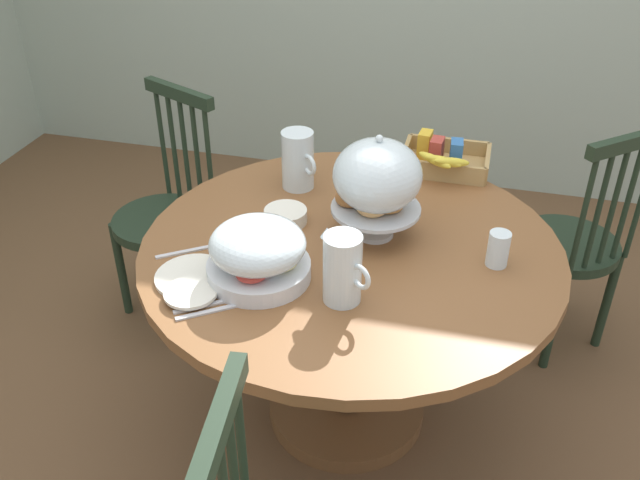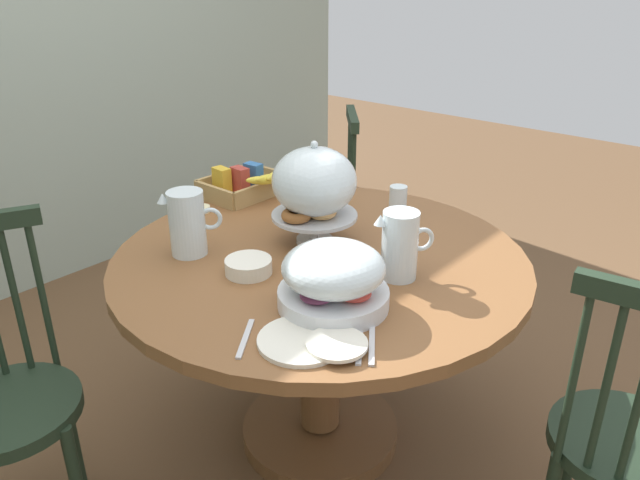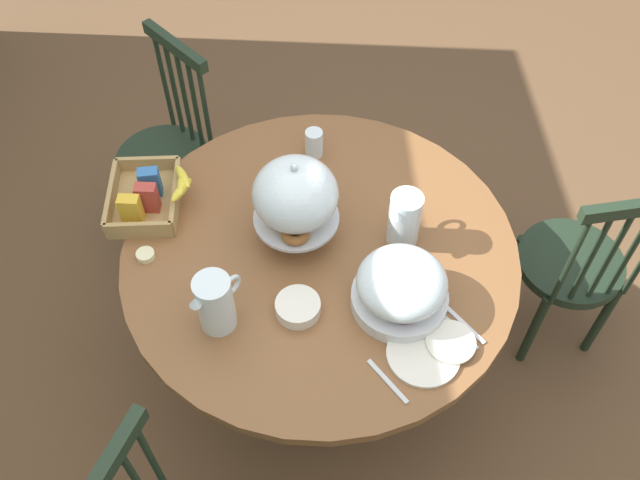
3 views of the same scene
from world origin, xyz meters
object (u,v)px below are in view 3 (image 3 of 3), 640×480
object	(u,v)px
windsor_chair_near_window	(168,157)
cereal_basket	(149,196)
drinking_glass	(314,143)
china_plate_small	(451,342)
pastry_stand_with_dome	(295,197)
orange_juice_pitcher	(404,221)
dining_table	(320,282)
windsor_chair_facing_door	(573,267)
fruit_platter_covered	(401,288)
cereal_bowl	(298,307)
milk_pitcher	(216,305)
china_plate_large	(423,354)
butter_dish	(145,255)

from	to	relation	value
windsor_chair_near_window	cereal_basket	world-z (taller)	windsor_chair_near_window
cereal_basket	drinking_glass	world-z (taller)	cereal_basket
china_plate_small	windsor_chair_near_window	bearing A→B (deg)	41.75
pastry_stand_with_dome	orange_juice_pitcher	xyz separation A→B (m)	(-0.02, -0.35, -0.10)
dining_table	orange_juice_pitcher	distance (m)	0.40
windsor_chair_facing_door	orange_juice_pitcher	distance (m)	0.78
fruit_platter_covered	cereal_bowl	bearing A→B (deg)	92.82
windsor_chair_facing_door	pastry_stand_with_dome	world-z (taller)	pastry_stand_with_dome
cereal_bowl	windsor_chair_near_window	bearing A→B (deg)	29.00
cereal_basket	drinking_glass	xyz separation A→B (m)	(0.22, -0.58, 0.01)
china_plate_small	drinking_glass	size ratio (longest dim) A/B	1.36
dining_table	china_plate_small	world-z (taller)	china_plate_small
drinking_glass	milk_pitcher	bearing A→B (deg)	155.74
windsor_chair_facing_door	pastry_stand_with_dome	size ratio (longest dim) A/B	2.83
windsor_chair_facing_door	fruit_platter_covered	xyz separation A→B (m)	(-0.31, 0.72, 0.37)
windsor_chair_near_window	cereal_basket	xyz separation A→B (m)	(-0.51, -0.04, 0.33)
fruit_platter_covered	dining_table	bearing A→B (deg)	46.89
fruit_platter_covered	cereal_basket	bearing A→B (deg)	61.65
orange_juice_pitcher	china_plate_small	bearing A→B (deg)	-166.44
windsor_chair_near_window	drinking_glass	size ratio (longest dim) A/B	8.86
windsor_chair_near_window	china_plate_small	size ratio (longest dim) A/B	6.50
dining_table	windsor_chair_facing_door	size ratio (longest dim) A/B	1.35
fruit_platter_covered	china_plate_small	world-z (taller)	fruit_platter_covered
cereal_basket	china_plate_large	distance (m)	1.07
fruit_platter_covered	windsor_chair_facing_door	bearing A→B (deg)	-66.46
drinking_glass	dining_table	bearing A→B (deg)	-179.60
orange_juice_pitcher	fruit_platter_covered	bearing A→B (deg)	171.32
china_plate_small	cereal_bowl	distance (m)	0.47
pastry_stand_with_dome	china_plate_large	distance (m)	0.62
pastry_stand_with_dome	china_plate_large	xyz separation A→B (m)	(-0.46, -0.36, -0.19)
china_plate_large	milk_pitcher	bearing A→B (deg)	76.87
dining_table	cereal_bowl	xyz separation A→B (m)	(-0.24, 0.08, 0.21)
drinking_glass	pastry_stand_with_dome	bearing A→B (deg)	169.34
milk_pitcher	cereal_bowl	size ratio (longest dim) A/B	1.49
dining_table	milk_pitcher	size ratio (longest dim) A/B	6.31
windsor_chair_facing_door	fruit_platter_covered	world-z (taller)	windsor_chair_facing_door
orange_juice_pitcher	butter_dish	bearing A→B (deg)	92.82
milk_pitcher	cereal_basket	distance (m)	0.55
windsor_chair_facing_door	butter_dish	xyz separation A→B (m)	(-0.10, 1.52, 0.30)
drinking_glass	china_plate_large	bearing A→B (deg)	-160.97
cereal_basket	china_plate_small	size ratio (longest dim) A/B	2.11
windsor_chair_facing_door	china_plate_small	bearing A→B (deg)	128.76
pastry_stand_with_dome	orange_juice_pitcher	bearing A→B (deg)	-94.00
windsor_chair_near_window	cereal_bowl	world-z (taller)	windsor_chair_near_window
pastry_stand_with_dome	china_plate_large	bearing A→B (deg)	-141.89
windsor_chair_near_window	fruit_platter_covered	size ratio (longest dim) A/B	3.25
orange_juice_pitcher	drinking_glass	distance (m)	0.49
fruit_platter_covered	china_plate_large	bearing A→B (deg)	-164.04
cereal_bowl	butter_dish	size ratio (longest dim) A/B	2.33
cereal_basket	china_plate_small	xyz separation A→B (m)	(-0.59, -0.95, -0.03)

